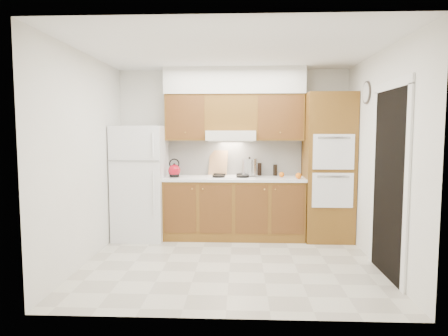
# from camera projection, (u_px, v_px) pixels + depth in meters

# --- Properties ---
(floor) EXTENTS (3.60, 3.60, 0.00)m
(floor) POSITION_uv_depth(u_px,v_px,m) (230.00, 263.00, 4.99)
(floor) COLOR beige
(floor) RESTS_ON ground
(ceiling) EXTENTS (3.60, 3.60, 0.00)m
(ceiling) POSITION_uv_depth(u_px,v_px,m) (230.00, 51.00, 4.75)
(ceiling) COLOR white
(ceiling) RESTS_ON wall_back
(wall_back) EXTENTS (3.60, 0.02, 2.60)m
(wall_back) POSITION_uv_depth(u_px,v_px,m) (233.00, 153.00, 6.36)
(wall_back) COLOR white
(wall_back) RESTS_ON floor
(wall_left) EXTENTS (0.02, 3.00, 2.60)m
(wall_left) POSITION_uv_depth(u_px,v_px,m) (85.00, 159.00, 4.95)
(wall_left) COLOR white
(wall_left) RESTS_ON floor
(wall_right) EXTENTS (0.02, 3.00, 2.60)m
(wall_right) POSITION_uv_depth(u_px,v_px,m) (380.00, 160.00, 4.79)
(wall_right) COLOR white
(wall_right) RESTS_ON floor
(fridge) EXTENTS (0.75, 0.72, 1.72)m
(fridge) POSITION_uv_depth(u_px,v_px,m) (141.00, 182.00, 6.11)
(fridge) COLOR white
(fridge) RESTS_ON floor
(base_cabinets) EXTENTS (2.11, 0.60, 0.90)m
(base_cabinets) POSITION_uv_depth(u_px,v_px,m) (234.00, 209.00, 6.14)
(base_cabinets) COLOR brown
(base_cabinets) RESTS_ON floor
(countertop) EXTENTS (2.13, 0.62, 0.04)m
(countertop) POSITION_uv_depth(u_px,v_px,m) (234.00, 179.00, 6.09)
(countertop) COLOR white
(countertop) RESTS_ON base_cabinets
(backsplash) EXTENTS (2.11, 0.03, 0.56)m
(backsplash) POSITION_uv_depth(u_px,v_px,m) (234.00, 158.00, 6.35)
(backsplash) COLOR white
(backsplash) RESTS_ON countertop
(oven_cabinet) EXTENTS (0.70, 0.65, 2.20)m
(oven_cabinet) POSITION_uv_depth(u_px,v_px,m) (328.00, 167.00, 6.00)
(oven_cabinet) COLOR brown
(oven_cabinet) RESTS_ON floor
(upper_cab_left) EXTENTS (0.63, 0.33, 0.70)m
(upper_cab_left) POSITION_uv_depth(u_px,v_px,m) (187.00, 118.00, 6.18)
(upper_cab_left) COLOR brown
(upper_cab_left) RESTS_ON wall_back
(upper_cab_right) EXTENTS (0.73, 0.33, 0.70)m
(upper_cab_right) POSITION_uv_depth(u_px,v_px,m) (279.00, 118.00, 6.12)
(upper_cab_right) COLOR brown
(upper_cab_right) RESTS_ON wall_back
(range_hood) EXTENTS (0.75, 0.45, 0.15)m
(range_hood) POSITION_uv_depth(u_px,v_px,m) (231.00, 135.00, 6.12)
(range_hood) COLOR silver
(range_hood) RESTS_ON wall_back
(upper_cab_over_hood) EXTENTS (0.75, 0.33, 0.55)m
(upper_cab_over_hood) POSITION_uv_depth(u_px,v_px,m) (231.00, 113.00, 6.14)
(upper_cab_over_hood) COLOR brown
(upper_cab_over_hood) RESTS_ON range_hood
(soffit) EXTENTS (2.13, 0.36, 0.40)m
(soffit) POSITION_uv_depth(u_px,v_px,m) (234.00, 81.00, 6.08)
(soffit) COLOR silver
(soffit) RESTS_ON wall_back
(cooktop) EXTENTS (0.74, 0.50, 0.01)m
(cooktop) POSITION_uv_depth(u_px,v_px,m) (231.00, 177.00, 6.11)
(cooktop) COLOR white
(cooktop) RESTS_ON countertop
(doorway) EXTENTS (0.02, 0.90, 2.10)m
(doorway) POSITION_uv_depth(u_px,v_px,m) (389.00, 184.00, 4.47)
(doorway) COLOR black
(doorway) RESTS_ON floor
(wall_clock) EXTENTS (0.02, 0.30, 0.30)m
(wall_clock) POSITION_uv_depth(u_px,v_px,m) (367.00, 93.00, 5.26)
(wall_clock) COLOR #3F3833
(wall_clock) RESTS_ON wall_right
(kettle) EXTENTS (0.24, 0.24, 0.19)m
(kettle) POSITION_uv_depth(u_px,v_px,m) (174.00, 171.00, 6.07)
(kettle) COLOR maroon
(kettle) RESTS_ON countertop
(cutting_board) EXTENTS (0.32, 0.18, 0.40)m
(cutting_board) POSITION_uv_depth(u_px,v_px,m) (218.00, 163.00, 6.30)
(cutting_board) COLOR tan
(cutting_board) RESTS_ON countertop
(stock_pot) EXTENTS (0.24, 0.24, 0.24)m
(stock_pot) POSITION_uv_depth(u_px,v_px,m) (249.00, 167.00, 6.13)
(stock_pot) COLOR silver
(stock_pot) RESTS_ON cooktop
(condiment_a) EXTENTS (0.07, 0.07, 0.18)m
(condiment_a) POSITION_uv_depth(u_px,v_px,m) (259.00, 170.00, 6.32)
(condiment_a) COLOR black
(condiment_a) RESTS_ON countertop
(condiment_b) EXTENTS (0.08, 0.08, 0.20)m
(condiment_b) POSITION_uv_depth(u_px,v_px,m) (260.00, 169.00, 6.32)
(condiment_b) COLOR black
(condiment_b) RESTS_ON countertop
(condiment_c) EXTENTS (0.07, 0.07, 0.18)m
(condiment_c) POSITION_uv_depth(u_px,v_px,m) (275.00, 170.00, 6.31)
(condiment_c) COLOR black
(condiment_c) RESTS_ON countertop
(orange_near) EXTENTS (0.10, 0.10, 0.09)m
(orange_near) POSITION_uv_depth(u_px,v_px,m) (298.00, 176.00, 5.89)
(orange_near) COLOR orange
(orange_near) RESTS_ON countertop
(orange_far) EXTENTS (0.10, 0.10, 0.08)m
(orange_far) POSITION_uv_depth(u_px,v_px,m) (282.00, 175.00, 6.08)
(orange_far) COLOR #EB5B0C
(orange_far) RESTS_ON countertop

